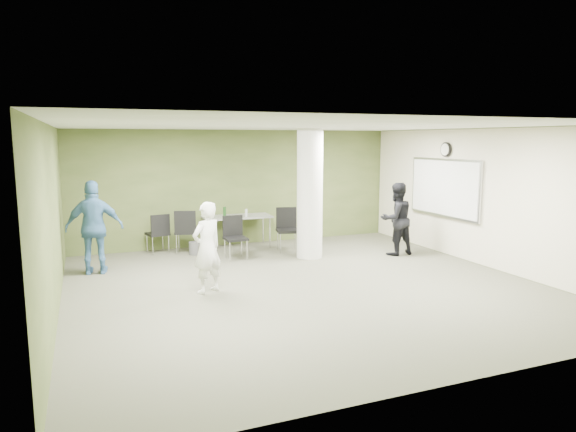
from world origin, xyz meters
name	(u,v)px	position (x,y,z in m)	size (l,w,h in m)	color
floor	(304,285)	(0.00, 0.00, 0.00)	(8.00, 8.00, 0.00)	#4C4D3D
ceiling	(305,126)	(0.00, 0.00, 2.80)	(8.00, 8.00, 0.00)	white
wall_back	(239,188)	(0.00, 4.00, 1.40)	(8.00, 0.02, 2.80)	#435327
wall_left	(52,221)	(-4.00, 0.00, 1.40)	(0.02, 8.00, 2.80)	#435327
wall_right_cream	(485,198)	(4.00, 0.00, 1.40)	(0.02, 8.00, 2.80)	beige
column	(310,194)	(1.00, 2.00, 1.40)	(0.56, 0.56, 2.80)	silver
whiteboard	(444,188)	(3.92, 1.20, 1.50)	(0.05, 2.30, 1.30)	silver
wall_clock	(446,149)	(3.92, 1.20, 2.35)	(0.06, 0.32, 0.32)	black
folding_table	(237,218)	(-0.20, 3.54, 0.72)	(1.65, 0.78, 1.02)	gray
wastebasket	(195,248)	(-1.30, 3.19, 0.14)	(0.25, 0.25, 0.29)	#4C4C4C
chair_back_left	(159,231)	(-2.03, 3.57, 0.53)	(0.54, 0.54, 0.91)	black
chair_back_right	(186,228)	(-1.45, 3.35, 0.59)	(0.62, 0.62, 1.00)	black
chair_table_left	(234,234)	(-0.57, 2.48, 0.54)	(0.47, 0.47, 0.93)	black
chair_table_right	(287,226)	(0.78, 2.78, 0.59)	(0.60, 0.60, 1.01)	black
woman_white	(207,248)	(-1.69, 0.23, 0.78)	(0.57, 0.37, 1.55)	white
man_black	(396,219)	(2.90, 1.50, 0.81)	(0.79, 0.62, 1.63)	black
man_blue	(95,228)	(-3.40, 2.24, 0.90)	(1.06, 0.44, 1.81)	#3A6691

